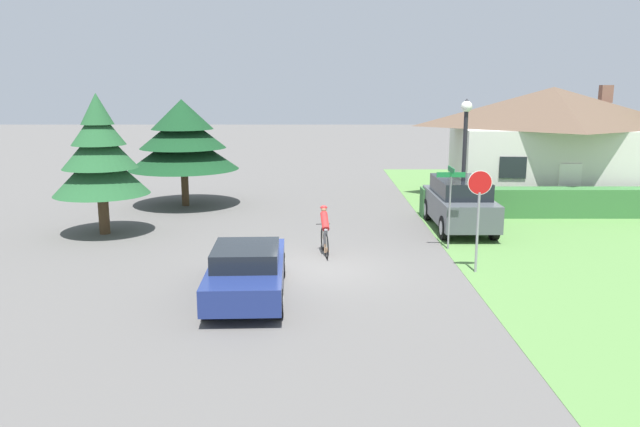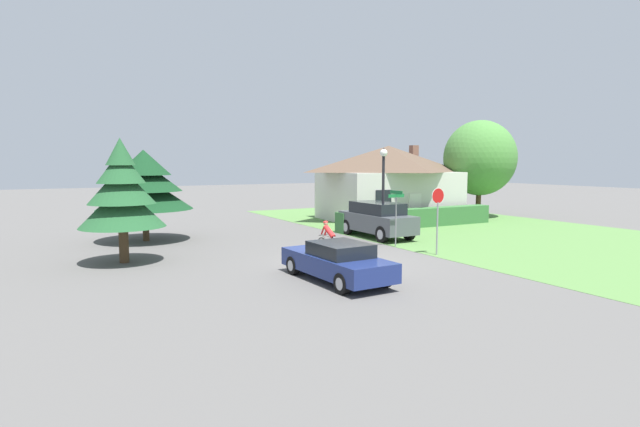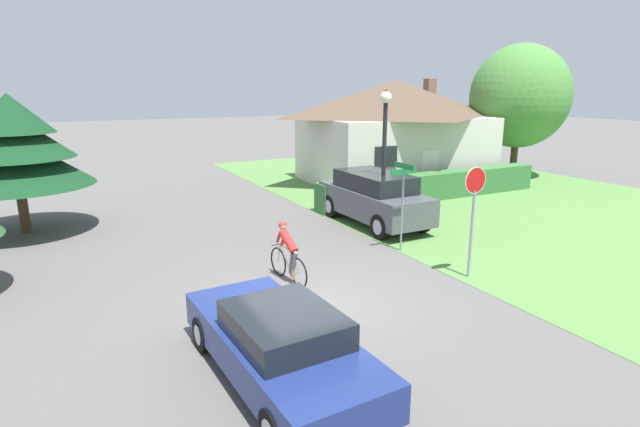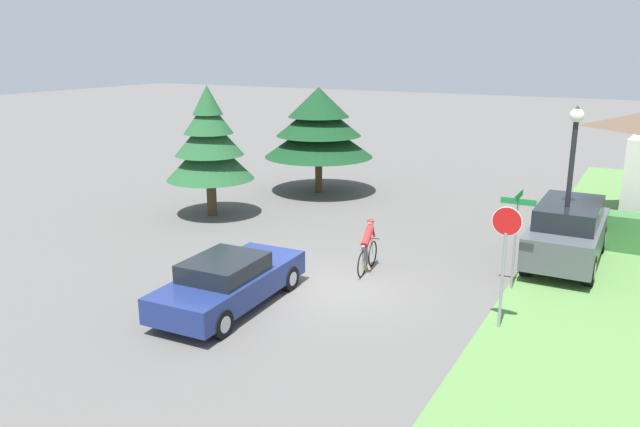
% 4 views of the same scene
% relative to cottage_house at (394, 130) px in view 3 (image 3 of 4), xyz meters
% --- Properties ---
extents(ground_plane, '(140.00, 140.00, 0.00)m').
position_rel_cottage_house_xyz_m(ground_plane, '(-10.74, -11.72, -2.64)').
color(ground_plane, '#5B5956').
extents(grass_verge_right, '(16.00, 36.00, 0.01)m').
position_rel_cottage_house_xyz_m(grass_verge_right, '(1.38, -7.72, -2.64)').
color(grass_verge_right, '#568442').
rests_on(grass_verge_right, ground).
extents(cottage_house, '(9.56, 7.60, 5.19)m').
position_rel_cottage_house_xyz_m(cottage_house, '(0.00, 0.00, 0.00)').
color(cottage_house, beige).
rests_on(cottage_house, ground).
extents(hedge_row, '(11.24, 0.90, 1.16)m').
position_rel_cottage_house_xyz_m(hedge_row, '(-0.94, -4.30, -2.07)').
color(hedge_row, '#387038').
rests_on(hedge_row, ground).
extents(sedan_left_lane, '(1.98, 4.67, 1.32)m').
position_rel_cottage_house_xyz_m(sedan_left_lane, '(-12.41, -13.95, -1.99)').
color(sedan_left_lane, navy).
rests_on(sedan_left_lane, ground).
extents(cyclist, '(0.44, 1.75, 1.51)m').
position_rel_cottage_house_xyz_m(cyclist, '(-10.46, -10.00, -1.93)').
color(cyclist, black).
rests_on(cyclist, ground).
extents(parked_suv_right, '(1.95, 4.78, 1.86)m').
position_rel_cottage_house_xyz_m(parked_suv_right, '(-5.55, -6.53, -1.68)').
color(parked_suv_right, '#4C5156').
rests_on(parked_suv_right, ground).
extents(stop_sign, '(0.67, 0.07, 2.88)m').
position_rel_cottage_house_xyz_m(stop_sign, '(-6.25, -11.94, -0.64)').
color(stop_sign, gray).
rests_on(stop_sign, ground).
extents(street_lamp, '(0.39, 0.39, 4.72)m').
position_rel_cottage_house_xyz_m(street_lamp, '(-5.58, -7.09, 0.50)').
color(street_lamp, black).
rests_on(street_lamp, ground).
extents(street_name_sign, '(0.90, 0.90, 2.65)m').
position_rel_cottage_house_xyz_m(street_name_sign, '(-6.50, -9.40, -0.81)').
color(street_name_sign, gray).
rests_on(street_name_sign, ground).
extents(conifer_tall_far, '(4.72, 4.72, 4.60)m').
position_rel_cottage_house_xyz_m(conifer_tall_far, '(-16.50, -1.90, 0.24)').
color(conifer_tall_far, '#4C3823').
rests_on(conifer_tall_far, ground).
extents(deciduous_tree_right, '(5.14, 5.14, 6.98)m').
position_rel_cottage_house_xyz_m(deciduous_tree_right, '(6.74, -1.85, 1.63)').
color(deciduous_tree_right, '#4C3823').
rests_on(deciduous_tree_right, ground).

